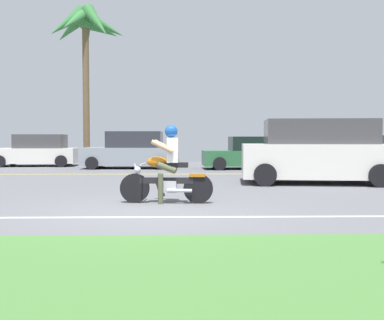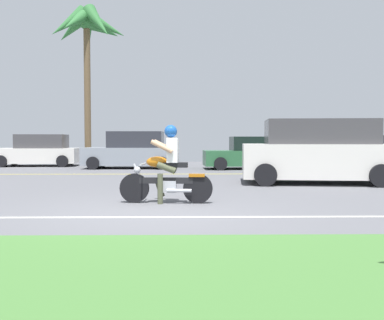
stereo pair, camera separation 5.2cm
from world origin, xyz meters
The scene contains 10 objects.
ground centered at (0.00, 3.00, -0.02)m, with size 56.00×30.00×0.04m, color slate.
grass_median centered at (0.00, -4.10, 0.03)m, with size 56.00×3.80×0.06m, color #477A38.
lane_line_near centered at (0.00, -0.54, 0.00)m, with size 50.40×0.12×0.01m, color silver.
lane_line_far centered at (0.00, 8.74, 0.00)m, with size 50.40×0.12×0.01m, color yellow.
motorcyclist centered at (0.22, 1.13, 0.68)m, with size 1.92×0.63×1.61m.
suv_nearby centered at (4.54, 5.18, 0.92)m, with size 4.64×2.60×1.90m.
parked_car_0 centered at (-6.56, 13.88, 0.72)m, with size 4.00×2.16×1.55m.
parked_car_1 centered at (-1.79, 12.17, 0.77)m, with size 4.22×2.11×1.66m.
parked_car_2 centered at (3.75, 11.62, 0.67)m, with size 4.52×2.00×1.43m.
palm_tree_0 centered at (-4.62, 16.18, 7.10)m, with size 4.25×4.24×8.44m.
Camera 1 is at (0.54, -8.00, 1.32)m, focal length 41.67 mm.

